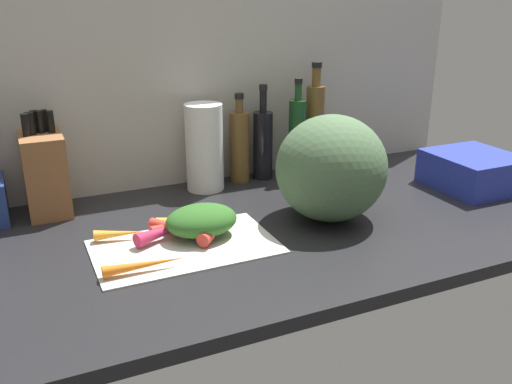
{
  "coord_description": "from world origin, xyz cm",
  "views": [
    {
      "loc": [
        -50.79,
        -112.12,
        53.7
      ],
      "look_at": [
        -2.02,
        -4.94,
        10.43
      ],
      "focal_mm": 38.5,
      "sensor_mm": 36.0,
      "label": 1
    }
  ],
  "objects_px": {
    "bottle_3": "(315,127)",
    "dish_rack": "(473,171)",
    "carrot_7": "(181,229)",
    "winter_squash": "(331,168)",
    "bottle_0": "(240,145)",
    "carrot_1": "(145,265)",
    "paper_towel_roll": "(204,147)",
    "carrot_3": "(186,224)",
    "bottle_2": "(297,137)",
    "carrot_2": "(193,220)",
    "knife_block": "(45,172)",
    "carrot_5": "(178,224)",
    "cutting_board": "(185,246)",
    "carrot_4": "(164,231)",
    "carrot_0": "(119,234)",
    "carrot_6": "(215,232)",
    "bottle_1": "(263,143)"
  },
  "relations": [
    {
      "from": "bottle_2",
      "to": "cutting_board",
      "type": "bearing_deg",
      "value": -144.12
    },
    {
      "from": "cutting_board",
      "to": "carrot_3",
      "type": "height_order",
      "value": "carrot_3"
    },
    {
      "from": "cutting_board",
      "to": "dish_rack",
      "type": "bearing_deg",
      "value": 2.7
    },
    {
      "from": "paper_towel_roll",
      "to": "bottle_1",
      "type": "distance_m",
      "value": 0.19
    },
    {
      "from": "cutting_board",
      "to": "bottle_1",
      "type": "height_order",
      "value": "bottle_1"
    },
    {
      "from": "carrot_3",
      "to": "carrot_5",
      "type": "xyz_separation_m",
      "value": [
        -0.02,
        0.01,
        0.0
      ]
    },
    {
      "from": "carrot_2",
      "to": "carrot_3",
      "type": "distance_m",
      "value": 0.03
    },
    {
      "from": "carrot_1",
      "to": "dish_rack",
      "type": "distance_m",
      "value": 1.0
    },
    {
      "from": "paper_towel_roll",
      "to": "dish_rack",
      "type": "distance_m",
      "value": 0.78
    },
    {
      "from": "cutting_board",
      "to": "bottle_0",
      "type": "xyz_separation_m",
      "value": [
        0.29,
        0.37,
        0.11
      ]
    },
    {
      "from": "carrot_1",
      "to": "carrot_5",
      "type": "xyz_separation_m",
      "value": [
        0.12,
        0.17,
        -0.0
      ]
    },
    {
      "from": "cutting_board",
      "to": "carrot_0",
      "type": "xyz_separation_m",
      "value": [
        -0.13,
        0.09,
        0.02
      ]
    },
    {
      "from": "carrot_7",
      "to": "knife_block",
      "type": "bearing_deg",
      "value": 130.89
    },
    {
      "from": "carrot_6",
      "to": "paper_towel_roll",
      "type": "height_order",
      "value": "paper_towel_roll"
    },
    {
      "from": "paper_towel_roll",
      "to": "carrot_0",
      "type": "bearing_deg",
      "value": -139.19
    },
    {
      "from": "paper_towel_roll",
      "to": "bottle_0",
      "type": "xyz_separation_m",
      "value": [
        0.12,
        0.03,
        -0.01
      ]
    },
    {
      "from": "carrot_7",
      "to": "bottle_2",
      "type": "bearing_deg",
      "value": 31.87
    },
    {
      "from": "carrot_4",
      "to": "dish_rack",
      "type": "xyz_separation_m",
      "value": [
        0.91,
        -0.01,
        0.02
      ]
    },
    {
      "from": "carrot_1",
      "to": "carrot_5",
      "type": "bearing_deg",
      "value": 54.85
    },
    {
      "from": "bottle_3",
      "to": "carrot_3",
      "type": "bearing_deg",
      "value": -151.61
    },
    {
      "from": "carrot_6",
      "to": "bottle_0",
      "type": "bearing_deg",
      "value": 59.56
    },
    {
      "from": "carrot_4",
      "to": "bottle_2",
      "type": "height_order",
      "value": "bottle_2"
    },
    {
      "from": "carrot_5",
      "to": "bottle_3",
      "type": "height_order",
      "value": "bottle_3"
    },
    {
      "from": "carrot_2",
      "to": "knife_block",
      "type": "height_order",
      "value": "knife_block"
    },
    {
      "from": "bottle_0",
      "to": "bottle_2",
      "type": "distance_m",
      "value": 0.17
    },
    {
      "from": "winter_squash",
      "to": "carrot_2",
      "type": "bearing_deg",
      "value": 165.86
    },
    {
      "from": "carrot_1",
      "to": "carrot_2",
      "type": "height_order",
      "value": "carrot_2"
    },
    {
      "from": "winter_squash",
      "to": "bottle_0",
      "type": "distance_m",
      "value": 0.37
    },
    {
      "from": "carrot_5",
      "to": "knife_block",
      "type": "height_order",
      "value": "knife_block"
    },
    {
      "from": "carrot_6",
      "to": "carrot_1",
      "type": "bearing_deg",
      "value": -155.47
    },
    {
      "from": "carrot_7",
      "to": "bottle_3",
      "type": "distance_m",
      "value": 0.61
    },
    {
      "from": "carrot_0",
      "to": "carrot_4",
      "type": "height_order",
      "value": "carrot_4"
    },
    {
      "from": "bottle_3",
      "to": "dish_rack",
      "type": "bearing_deg",
      "value": -41.44
    },
    {
      "from": "carrot_1",
      "to": "bottle_2",
      "type": "distance_m",
      "value": 0.71
    },
    {
      "from": "carrot_6",
      "to": "bottle_2",
      "type": "bearing_deg",
      "value": 40.46
    },
    {
      "from": "carrot_1",
      "to": "carrot_3",
      "type": "distance_m",
      "value": 0.21
    },
    {
      "from": "carrot_6",
      "to": "paper_towel_roll",
      "type": "bearing_deg",
      "value": 73.92
    },
    {
      "from": "carrot_2",
      "to": "carrot_4",
      "type": "height_order",
      "value": "carrot_4"
    },
    {
      "from": "knife_block",
      "to": "bottle_2",
      "type": "bearing_deg",
      "value": -1.6
    },
    {
      "from": "carrot_3",
      "to": "carrot_7",
      "type": "height_order",
      "value": "carrot_7"
    },
    {
      "from": "carrot_6",
      "to": "carrot_0",
      "type": "bearing_deg",
      "value": 155.93
    },
    {
      "from": "carrot_2",
      "to": "carrot_4",
      "type": "bearing_deg",
      "value": -153.55
    },
    {
      "from": "carrot_1",
      "to": "bottle_2",
      "type": "relative_size",
      "value": 0.56
    },
    {
      "from": "carrot_1",
      "to": "carrot_7",
      "type": "relative_size",
      "value": 1.04
    },
    {
      "from": "cutting_board",
      "to": "carrot_5",
      "type": "relative_size",
      "value": 2.81
    },
    {
      "from": "carrot_4",
      "to": "bottle_3",
      "type": "relative_size",
      "value": 0.43
    },
    {
      "from": "paper_towel_roll",
      "to": "knife_block",
      "type": "bearing_deg",
      "value": 179.34
    },
    {
      "from": "bottle_2",
      "to": "dish_rack",
      "type": "height_order",
      "value": "bottle_2"
    },
    {
      "from": "carrot_2",
      "to": "carrot_7",
      "type": "bearing_deg",
      "value": -133.43
    },
    {
      "from": "carrot_4",
      "to": "bottle_3",
      "type": "height_order",
      "value": "bottle_3"
    }
  ]
}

